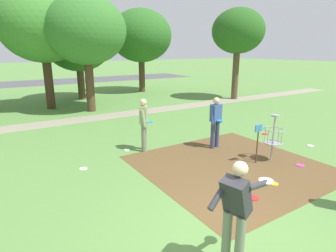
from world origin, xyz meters
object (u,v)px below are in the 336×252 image
(frisbee_mid_grass, at_px, (127,150))
(frisbee_scattered_a, at_px, (83,169))
(disc_golf_basket, at_px, (272,136))
(frisbee_near_basket, at_px, (300,165))
(tree_mid_right, at_px, (43,26))
(frisbee_scattered_b, at_px, (274,184))
(tree_far_left, at_px, (78,42))
(player_throwing, at_px, (216,120))
(player_waiting_left, at_px, (144,122))
(frisbee_far_right, at_px, (265,134))
(frisbee_far_left, at_px, (311,146))
(player_waiting_right, at_px, (236,209))
(frisbee_by_tee, at_px, (253,198))
(tree_near_right, at_px, (238,32))
(tree_mid_left, at_px, (86,30))
(tree_far_center, at_px, (141,36))

(frisbee_mid_grass, relative_size, frisbee_scattered_a, 0.94)
(disc_golf_basket, height_order, frisbee_mid_grass, disc_golf_basket)
(frisbee_near_basket, height_order, tree_mid_right, tree_mid_right)
(frisbee_scattered_b, xyz_separation_m, tree_far_left, (-0.42, 14.90, 3.62))
(frisbee_scattered_b, bearing_deg, player_throwing, 78.70)
(player_waiting_left, relative_size, frisbee_far_right, 6.83)
(disc_golf_basket, bearing_deg, frisbee_mid_grass, 136.30)
(frisbee_mid_grass, bearing_deg, frisbee_far_left, -28.65)
(frisbee_near_basket, height_order, frisbee_far_left, same)
(disc_golf_basket, xyz_separation_m, frisbee_scattered_a, (-4.87, 2.35, -0.74))
(frisbee_near_basket, bearing_deg, player_throwing, 112.61)
(frisbee_near_basket, xyz_separation_m, frisbee_scattered_b, (-1.60, -0.34, 0.00))
(disc_golf_basket, distance_m, player_waiting_left, 3.90)
(player_waiting_right, relative_size, tree_mid_right, 0.27)
(player_waiting_right, distance_m, tree_mid_right, 14.51)
(frisbee_by_tee, bearing_deg, tree_mid_right, 98.00)
(tree_far_left, bearing_deg, player_throwing, -85.35)
(frisbee_scattered_b, xyz_separation_m, tree_mid_right, (-2.78, 12.68, 4.38))
(tree_near_right, bearing_deg, player_throwing, -138.89)
(frisbee_near_basket, distance_m, frisbee_by_tee, 2.62)
(disc_golf_basket, distance_m, tree_mid_right, 12.79)
(frisbee_far_left, bearing_deg, frisbee_scattered_b, -161.44)
(player_waiting_left, height_order, tree_near_right, tree_near_right)
(player_waiting_left, height_order, frisbee_far_right, player_waiting_left)
(player_throwing, height_order, tree_near_right, tree_near_right)
(frisbee_far_left, distance_m, tree_mid_left, 11.41)
(disc_golf_basket, distance_m, player_throwing, 1.86)
(player_waiting_left, xyz_separation_m, tree_far_left, (1.15, 11.06, 2.67))
(frisbee_far_left, bearing_deg, player_waiting_left, 151.86)
(disc_golf_basket, xyz_separation_m, frisbee_near_basket, (0.41, -0.74, -0.74))
(tree_mid_left, bearing_deg, frisbee_far_left, -64.71)
(frisbee_scattered_a, height_order, tree_near_right, tree_near_right)
(player_throwing, distance_m, tree_far_center, 13.97)
(player_waiting_right, bearing_deg, disc_golf_basket, 31.79)
(frisbee_scattered_b, xyz_separation_m, tree_near_right, (8.23, 9.50, 4.29))
(player_waiting_left, xyz_separation_m, frisbee_near_basket, (3.16, -3.50, -0.96))
(frisbee_far_left, bearing_deg, tree_far_center, 85.64)
(player_waiting_left, distance_m, tree_mid_left, 7.64)
(frisbee_scattered_b, height_order, tree_mid_right, tree_mid_right)
(player_throwing, relative_size, tree_far_left, 0.31)
(player_throwing, bearing_deg, frisbee_far_right, 2.01)
(disc_golf_basket, height_order, tree_far_center, tree_far_center)
(player_waiting_left, bearing_deg, player_waiting_right, -103.64)
(frisbee_scattered_a, bearing_deg, tree_mid_right, 84.36)
(tree_far_center, bearing_deg, player_throwing, -107.13)
(player_waiting_left, height_order, tree_far_center, tree_far_center)
(disc_golf_basket, xyz_separation_m, frisbee_by_tee, (-2.15, -1.26, -0.74))
(player_waiting_left, distance_m, tree_far_center, 13.82)
(frisbee_scattered_a, relative_size, frisbee_scattered_b, 1.01)
(frisbee_far_right, relative_size, tree_far_center, 0.04)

